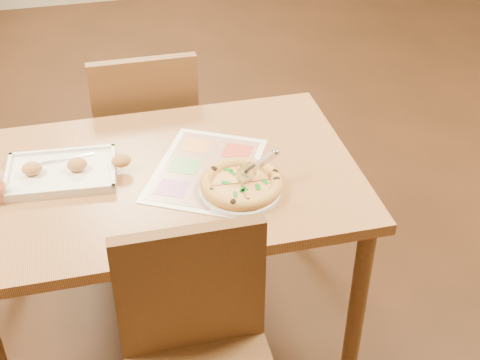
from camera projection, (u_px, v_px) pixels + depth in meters
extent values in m
plane|color=#321A0D|center=(176.00, 321.00, 2.66)|extent=(7.00, 7.00, 0.00)
cube|color=#A56D42|center=(164.00, 179.00, 2.24)|extent=(1.30, 0.85, 0.04)
cylinder|color=brown|center=(8.00, 220.00, 2.63)|extent=(0.06, 0.06, 0.68)
cylinder|color=brown|center=(358.00, 302.00, 2.28)|extent=(0.06, 0.06, 0.68)
cylinder|color=brown|center=(295.00, 179.00, 2.85)|extent=(0.06, 0.06, 0.68)
cube|color=brown|center=(191.00, 291.00, 1.86)|extent=(0.42, 0.04, 0.45)
cube|color=brown|center=(145.00, 134.00, 2.94)|extent=(0.42, 0.42, 0.04)
cube|color=brown|center=(146.00, 111.00, 2.66)|extent=(0.42, 0.04, 0.45)
cylinder|color=white|center=(240.00, 191.00, 2.15)|extent=(0.30, 0.30, 0.01)
cylinder|color=gold|center=(241.00, 186.00, 2.15)|extent=(0.25, 0.25, 0.01)
cylinder|color=#D3C172|center=(241.00, 184.00, 2.14)|extent=(0.22, 0.22, 0.01)
torus|color=gold|center=(241.00, 183.00, 2.14)|extent=(0.27, 0.27, 0.04)
cylinder|color=silver|center=(247.00, 173.00, 2.12)|extent=(0.07, 0.03, 0.08)
cube|color=silver|center=(261.00, 163.00, 2.13)|extent=(0.11, 0.05, 0.06)
cube|color=white|center=(61.00, 174.00, 2.22)|extent=(0.38, 0.27, 0.02)
cube|color=silver|center=(61.00, 171.00, 2.21)|extent=(0.18, 0.03, 0.00)
ellipsoid|color=#B37D40|center=(32.00, 169.00, 2.19)|extent=(0.07, 0.05, 0.04)
ellipsoid|color=#B37D40|center=(77.00, 165.00, 2.20)|extent=(0.07, 0.05, 0.04)
ellipsoid|color=#B37D40|center=(121.00, 161.00, 2.22)|extent=(0.07, 0.05, 0.04)
cube|color=white|center=(206.00, 169.00, 2.25)|extent=(0.50, 0.56, 0.00)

